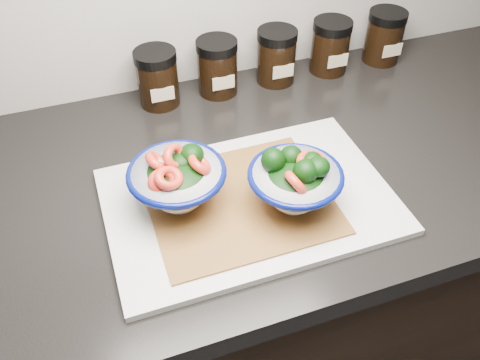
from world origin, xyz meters
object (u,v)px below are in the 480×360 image
object	(u,v)px
cutting_board	(249,201)
spice_jar_d	(330,46)
spice_jar_c	(276,56)
spice_jar_a	(157,78)
spice_jar_b	(217,67)
bowl_left	(177,181)
spice_jar_e	(384,36)
bowl_right	(295,182)

from	to	relation	value
cutting_board	spice_jar_d	bearing A→B (deg)	47.16
spice_jar_c	spice_jar_a	bearing A→B (deg)	180.00
cutting_board	spice_jar_a	bearing A→B (deg)	102.11
spice_jar_b	spice_jar_d	bearing A→B (deg)	0.00
spice_jar_b	spice_jar_c	xyz separation A→B (m)	(0.13, 0.00, 0.00)
bowl_left	spice_jar_e	distance (m)	0.62
spice_jar_c	spice_jar_d	xyz separation A→B (m)	(0.12, 0.00, 0.00)
cutting_board	spice_jar_a	world-z (taller)	spice_jar_a
bowl_left	spice_jar_a	bearing A→B (deg)	83.06
cutting_board	bowl_left	xyz separation A→B (m)	(-0.11, 0.02, 0.06)
bowl_left	spice_jar_c	world-z (taller)	bowl_left
cutting_board	spice_jar_e	bearing A→B (deg)	36.98
spice_jar_c	spice_jar_e	xyz separation A→B (m)	(0.25, 0.00, 0.00)
bowl_right	spice_jar_d	distance (m)	0.44
bowl_right	spice_jar_a	size ratio (longest dim) A/B	1.28
bowl_right	spice_jar_c	distance (m)	0.38
spice_jar_c	spice_jar_e	size ratio (longest dim) A/B	1.00
bowl_left	spice_jar_b	bearing A→B (deg)	62.28
bowl_right	spice_jar_d	world-z (taller)	bowl_right
spice_jar_e	bowl_left	bearing A→B (deg)	-150.79
bowl_right	spice_jar_b	distance (m)	0.36
spice_jar_a	spice_jar_d	size ratio (longest dim) A/B	1.00
spice_jar_d	bowl_left	bearing A→B (deg)	-143.59
cutting_board	spice_jar_c	bearing A→B (deg)	61.24
spice_jar_c	spice_jar_d	bearing A→B (deg)	0.00
cutting_board	spice_jar_e	distance (m)	0.54
spice_jar_a	spice_jar_c	world-z (taller)	same
cutting_board	bowl_right	world-z (taller)	bowl_right
spice_jar_c	spice_jar_e	bearing A→B (deg)	0.00
cutting_board	spice_jar_c	world-z (taller)	spice_jar_c
spice_jar_c	spice_jar_e	distance (m)	0.25
spice_jar_a	bowl_right	bearing A→B (deg)	-70.33
bowl_left	spice_jar_d	size ratio (longest dim) A/B	1.33
cutting_board	spice_jar_d	world-z (taller)	spice_jar_d
spice_jar_b	spice_jar_e	xyz separation A→B (m)	(0.38, 0.00, 0.00)
spice_jar_a	spice_jar_e	bearing A→B (deg)	0.00
bowl_right	spice_jar_d	size ratio (longest dim) A/B	1.28
cutting_board	spice_jar_b	distance (m)	0.33
cutting_board	bowl_right	size ratio (longest dim) A/B	3.11
cutting_board	bowl_right	distance (m)	0.09
spice_jar_b	spice_jar_e	world-z (taller)	same
spice_jar_b	spice_jar_c	distance (m)	0.13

